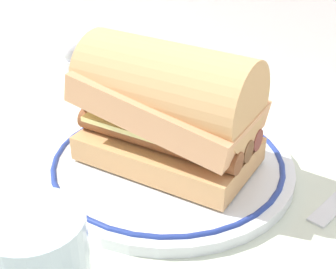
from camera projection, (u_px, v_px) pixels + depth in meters
name	position (u px, v px, depth m)	size (l,w,h in m)	color
ground_plane	(127.00, 178.00, 0.54)	(1.50, 1.50, 0.00)	beige
plate	(168.00, 164.00, 0.55)	(0.27, 0.27, 0.01)	white
sausage_sandwich	(168.00, 106.00, 0.51)	(0.19, 0.12, 0.13)	tan
salt_shaker	(75.00, 68.00, 0.70)	(0.03, 0.03, 0.07)	white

